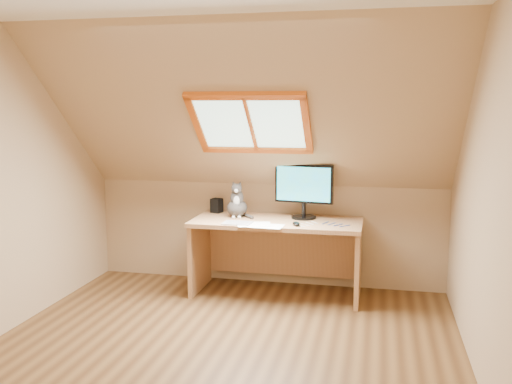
# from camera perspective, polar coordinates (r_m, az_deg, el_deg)

# --- Properties ---
(ground) EXTENTS (3.50, 3.50, 0.00)m
(ground) POSITION_cam_1_polar(r_m,az_deg,el_deg) (4.28, -3.70, -15.81)
(ground) COLOR brown
(ground) RESTS_ON ground
(room_shell) EXTENTS (3.52, 3.52, 2.41)m
(room_shell) POSITION_cam_1_polar(r_m,az_deg,el_deg) (3.83, -4.29, 3.51)
(room_shell) COLOR tan
(room_shell) RESTS_ON ground
(desk) EXTENTS (1.57, 0.69, 0.72)m
(desk) POSITION_cam_1_polar(r_m,az_deg,el_deg) (5.42, 2.21, -4.97)
(desk) COLOR tan
(desk) RESTS_ON ground
(monitor) EXTENTS (0.55, 0.23, 0.51)m
(monitor) POSITION_cam_1_polar(r_m,az_deg,el_deg) (5.35, 4.81, 0.43)
(monitor) COLOR black
(monitor) RESTS_ON desk
(cat) EXTENTS (0.23, 0.26, 0.36)m
(cat) POSITION_cam_1_polar(r_m,az_deg,el_deg) (5.44, -1.91, -1.18)
(cat) COLOR #3E3937
(cat) RESTS_ON desk
(desk_speaker) EXTENTS (0.12, 0.12, 0.14)m
(desk_speaker) POSITION_cam_1_polar(r_m,az_deg,el_deg) (5.68, -3.95, -1.36)
(desk_speaker) COLOR black
(desk_speaker) RESTS_ON desk
(graphics_tablet) EXTENTS (0.26, 0.19, 0.01)m
(graphics_tablet) POSITION_cam_1_polar(r_m,az_deg,el_deg) (5.15, -1.87, -3.12)
(graphics_tablet) COLOR #B2B2B7
(graphics_tablet) RESTS_ON desk
(mouse) EXTENTS (0.10, 0.12, 0.03)m
(mouse) POSITION_cam_1_polar(r_m,az_deg,el_deg) (5.07, 4.04, -3.18)
(mouse) COLOR black
(mouse) RESTS_ON desk
(papers) EXTENTS (0.35, 0.30, 0.01)m
(papers) POSITION_cam_1_polar(r_m,az_deg,el_deg) (5.08, 0.22, -3.30)
(papers) COLOR white
(papers) RESTS_ON desk
(cables) EXTENTS (0.51, 0.26, 0.01)m
(cables) POSITION_cam_1_polar(r_m,az_deg,el_deg) (5.14, 6.83, -3.22)
(cables) COLOR silver
(cables) RESTS_ON desk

